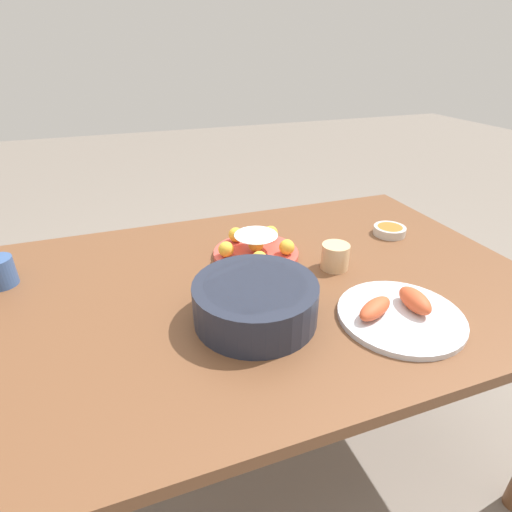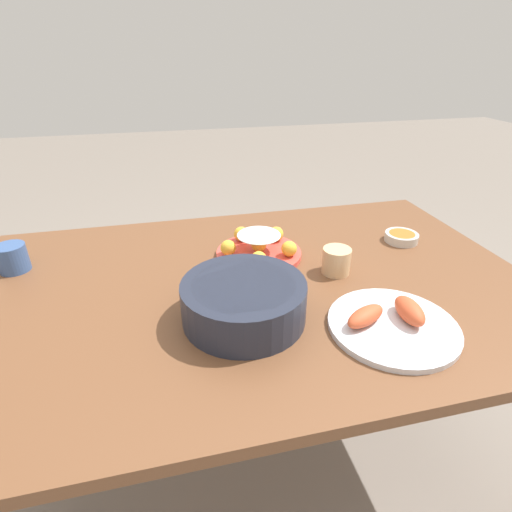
# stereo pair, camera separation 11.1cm
# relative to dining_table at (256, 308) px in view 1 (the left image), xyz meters

# --- Properties ---
(ground_plane) EXTENTS (12.00, 12.00, 0.00)m
(ground_plane) POSITION_rel_dining_table_xyz_m (0.00, 0.00, -0.63)
(ground_plane) COLOR slate
(dining_table) EXTENTS (1.50, 0.95, 0.71)m
(dining_table) POSITION_rel_dining_table_xyz_m (0.00, 0.00, 0.00)
(dining_table) COLOR brown
(dining_table) RESTS_ON ground_plane
(cake_plate) EXTENTS (0.25, 0.25, 0.08)m
(cake_plate) POSITION_rel_dining_table_xyz_m (-0.05, -0.14, 0.11)
(cake_plate) COLOR #E04C42
(cake_plate) RESTS_ON dining_table
(serving_bowl) EXTENTS (0.28, 0.28, 0.09)m
(serving_bowl) POSITION_rel_dining_table_xyz_m (0.05, 0.15, 0.13)
(serving_bowl) COLOR #232838
(serving_bowl) RESTS_ON dining_table
(sauce_bowl) EXTENTS (0.10, 0.10, 0.03)m
(sauce_bowl) POSITION_rel_dining_table_xyz_m (-0.52, -0.13, 0.10)
(sauce_bowl) COLOR beige
(sauce_bowl) RESTS_ON dining_table
(seafood_platter) EXTENTS (0.29, 0.29, 0.06)m
(seafood_platter) POSITION_rel_dining_table_xyz_m (-0.26, 0.26, 0.10)
(seafood_platter) COLOR silver
(seafood_platter) RESTS_ON dining_table
(cup_far) EXTENTS (0.08, 0.08, 0.07)m
(cup_far) POSITION_rel_dining_table_xyz_m (-0.23, 0.00, 0.12)
(cup_far) COLOR #DBB27F
(cup_far) RESTS_ON dining_table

